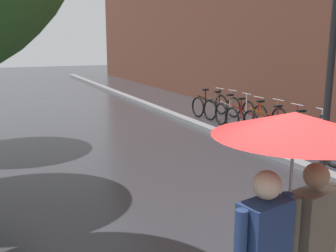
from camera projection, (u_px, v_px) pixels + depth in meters
kerb_strip at (172, 114)px, 13.89m from camera, size 0.30×36.00×0.12m
parked_bicycle_1 at (329, 139)px, 9.07m from camera, size 1.10×0.73×0.96m
parked_bicycle_2 at (307, 133)px, 9.72m from camera, size 1.14×0.79×0.96m
parked_bicycle_3 at (283, 126)px, 10.42m from camera, size 1.09×0.71×0.96m
parked_bicycle_4 at (265, 120)px, 11.26m from camera, size 1.09×0.72×0.96m
parked_bicycle_5 at (246, 117)px, 11.76m from camera, size 1.10×0.73×0.96m
parked_bicycle_6 at (235, 112)px, 12.54m from camera, size 1.08×0.70×0.96m
parked_bicycle_7 at (222, 108)px, 13.34m from camera, size 1.16×0.84×0.96m
parked_bicycle_8 at (210, 105)px, 13.90m from camera, size 1.16×0.82×0.96m
couple_under_umbrella at (291, 194)px, 3.04m from camera, size 1.24×1.24×2.07m
street_lamp_post at (332, 45)px, 6.47m from camera, size 0.24×0.24×4.30m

